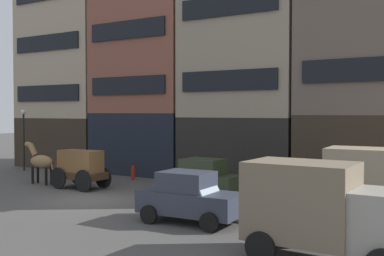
{
  "coord_description": "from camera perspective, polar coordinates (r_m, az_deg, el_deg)",
  "views": [
    {
      "loc": [
        14.83,
        -15.68,
        3.96
      ],
      "look_at": [
        4.1,
        2.06,
        3.25
      ],
      "focal_mm": 44.02,
      "sensor_mm": 36.0,
      "label": 1
    }
  ],
  "objects": [
    {
      "name": "draft_horse",
      "position": [
        27.19,
        -17.88,
        -3.81
      ],
      "size": [
        2.35,
        0.64,
        2.3
      ],
      "color": "#937047",
      "rests_on": "ground_plane"
    },
    {
      "name": "ground_plane",
      "position": [
        21.94,
        -12.18,
        -8.48
      ],
      "size": [
        120.0,
        120.0,
        0.0
      ],
      "primitive_type": "plane",
      "color": "#4C4947"
    },
    {
      "name": "sedan_dark",
      "position": [
        16.95,
        -0.34,
        -8.39
      ],
      "size": [
        3.75,
        1.95,
        1.83
      ],
      "color": "#333847",
      "rests_on": "ground_plane"
    },
    {
      "name": "delivery_truck_near",
      "position": [
        18.58,
        22.16,
        -6.03
      ],
      "size": [
        4.42,
        2.28,
        2.62
      ],
      "color": "maroon",
      "rests_on": "ground_plane"
    },
    {
      "name": "building_far_left",
      "position": [
        36.63,
        -13.18,
        9.76
      ],
      "size": [
        7.61,
        7.24,
        17.84
      ],
      "color": "#33281E",
      "rests_on": "ground_plane"
    },
    {
      "name": "fire_hydrant_curbside",
      "position": [
        27.79,
        -7.15,
        -5.36
      ],
      "size": [
        0.24,
        0.24,
        0.83
      ],
      "color": "maroon",
      "rests_on": "ground_plane"
    },
    {
      "name": "building_center_right",
      "position": [
        28.46,
        7.47,
        6.27
      ],
      "size": [
        7.25,
        7.24,
        12.13
      ],
      "color": "black",
      "rests_on": "ground_plane"
    },
    {
      "name": "sedan_light",
      "position": [
        21.56,
        1.1,
        -6.16
      ],
      "size": [
        3.71,
        1.87,
        1.83
      ],
      "color": "#2D3823",
      "rests_on": "ground_plane"
    },
    {
      "name": "streetlamp_curbside",
      "position": [
        33.59,
        -19.72,
        -0.36
      ],
      "size": [
        0.32,
        0.32,
        4.12
      ],
      "color": "black",
      "rests_on": "ground_plane"
    },
    {
      "name": "cargo_wagon",
      "position": [
        25.06,
        -13.44,
        -4.54
      ],
      "size": [
        2.93,
        1.56,
        1.98
      ],
      "color": "#3D2819",
      "rests_on": "ground_plane"
    },
    {
      "name": "pedestrian_officer",
      "position": [
        29.31,
        -15.22,
        -3.94
      ],
      "size": [
        0.43,
        0.43,
        1.79
      ],
      "color": "#38332D",
      "rests_on": "ground_plane"
    },
    {
      "name": "delivery_truck_far",
      "position": [
        12.98,
        15.57,
        -9.38
      ],
      "size": [
        4.39,
        2.22,
        2.62
      ],
      "color": "gray",
      "rests_on": "ground_plane"
    },
    {
      "name": "building_center_left",
      "position": [
        32.17,
        -3.99,
        10.98
      ],
      "size": [
        7.18,
        7.24,
        17.92
      ],
      "color": "black",
      "rests_on": "ground_plane"
    },
    {
      "name": "building_far_right",
      "position": [
        26.45,
        21.77,
        7.11
      ],
      "size": [
        7.62,
        7.24,
        12.71
      ],
      "color": "#33281E",
      "rests_on": "ground_plane"
    }
  ]
}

